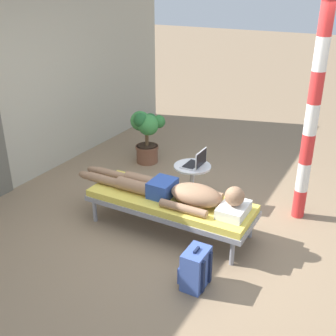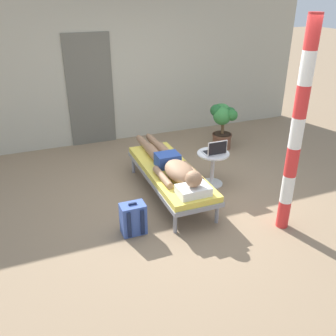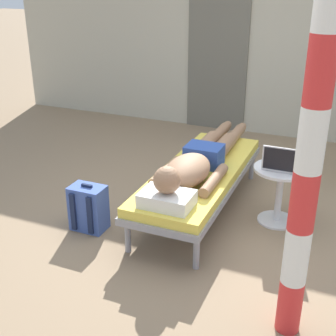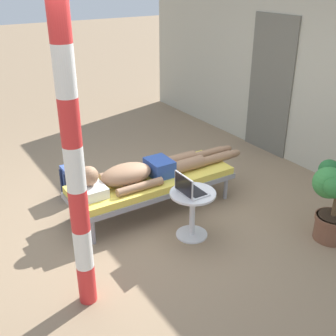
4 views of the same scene
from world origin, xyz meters
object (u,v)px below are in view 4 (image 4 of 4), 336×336
Objects in this scene: laptop at (189,189)px; porch_post at (75,168)px; backpack at (73,183)px; person_reclining at (145,171)px; side_table at (192,207)px; lounge_chair at (152,182)px.

porch_post is (0.31, -1.27, 0.68)m from laptop.
laptop reaches higher than backpack.
side_table is (0.72, 0.16, -0.16)m from person_reclining.
person_reclining is 5.12× the size of backpack.
porch_post is at bearing -76.17° from laptop.
laptop reaches higher than lounge_chair.
porch_post reaches higher than lounge_chair.
porch_post reaches higher than person_reclining.
side_table reaches higher than lounge_chair.
side_table is at bearing 27.09° from backpack.
backpack is at bearing -141.76° from person_reclining.
side_table is 1.63m from porch_post.
side_table is at bearing 5.35° from lounge_chair.
lounge_chair is at bearing 129.41° from porch_post.
backpack is at bearing -137.91° from lounge_chair.
porch_post is at bearing -76.68° from side_table.
person_reclining is 7.00× the size of laptop.
laptop is 1.47m from porch_post.
person_reclining is at bearing -167.78° from side_table.
porch_post is (1.80, -0.56, 1.06)m from backpack.
porch_post reaches higher than side_table.
laptop is at bearing 8.26° from person_reclining.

